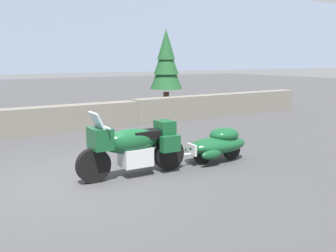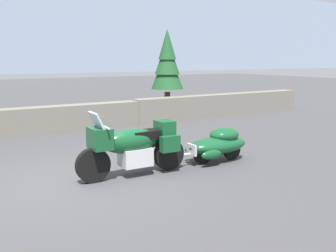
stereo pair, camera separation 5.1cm
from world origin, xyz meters
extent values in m
plane|color=#424244|center=(0.00, 0.00, 0.00)|extent=(80.00, 80.00, 0.00)
cube|color=slate|center=(0.00, 5.17, 0.42)|extent=(8.00, 0.59, 0.83)
cube|color=slate|center=(8.00, 5.12, 0.44)|extent=(8.00, 0.56, 0.89)
cylinder|color=black|center=(0.31, -0.22, 0.33)|extent=(0.66, 0.16, 0.66)
cylinder|color=black|center=(1.96, -0.27, 0.33)|extent=(0.66, 0.16, 0.66)
cube|color=silver|center=(1.18, -0.25, 0.38)|extent=(0.61, 0.46, 0.36)
ellipsoid|color=#144C28|center=(1.08, -0.24, 0.71)|extent=(1.21, 0.48, 0.48)
cube|color=#144C28|center=(0.46, -0.22, 0.83)|extent=(0.38, 0.53, 0.40)
cube|color=#9EB7C6|center=(0.41, -0.22, 1.16)|extent=(0.20, 0.45, 0.34)
cube|color=black|center=(1.38, -0.25, 0.81)|extent=(0.57, 0.38, 0.16)
cube|color=#144C28|center=(1.86, -0.27, 0.91)|extent=(0.33, 0.41, 0.28)
cube|color=#144C28|center=(1.80, -0.57, 0.63)|extent=(0.40, 0.17, 0.32)
cube|color=#144C28|center=(1.82, 0.03, 0.63)|extent=(0.40, 0.17, 0.32)
cylinder|color=silver|center=(0.51, -0.22, 1.06)|extent=(0.06, 0.70, 0.04)
cylinder|color=silver|center=(0.36, -0.22, 0.58)|extent=(0.26, 0.08, 0.54)
cylinder|color=black|center=(2.83, -0.30, 0.22)|extent=(0.44, 0.11, 0.44)
cylinder|color=black|center=(3.65, -0.32, 0.22)|extent=(0.44, 0.11, 0.44)
ellipsoid|color=#144C28|center=(3.24, -0.31, 0.38)|extent=(1.52, 0.73, 0.40)
ellipsoid|color=#144C28|center=(3.42, -0.32, 0.60)|extent=(0.74, 0.58, 0.32)
cube|color=silver|center=(2.53, -0.29, 0.36)|extent=(0.07, 0.32, 0.24)
ellipsoid|color=#144C28|center=(2.82, -0.62, 0.28)|extent=(0.52, 0.16, 0.20)
ellipsoid|color=#144C28|center=(2.84, 0.02, 0.28)|extent=(0.52, 0.16, 0.20)
cylinder|color=silver|center=(2.14, -0.28, 0.27)|extent=(0.70, 0.07, 0.05)
cylinder|color=brown|center=(5.92, 6.06, 0.50)|extent=(0.23, 0.23, 0.99)
cone|color=#1E5128|center=(5.92, 6.06, 1.91)|extent=(1.27, 1.27, 1.57)
cone|color=#1E5128|center=(5.92, 6.06, 2.38)|extent=(0.98, 0.98, 1.37)
cone|color=#1E5128|center=(5.92, 6.06, 2.85)|extent=(0.70, 0.70, 1.18)
camera|label=1|loc=(-2.27, -6.81, 2.29)|focal=41.14mm
camera|label=2|loc=(-2.23, -6.84, 2.29)|focal=41.14mm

